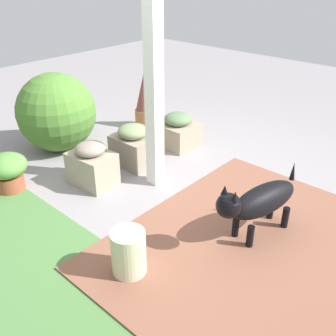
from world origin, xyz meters
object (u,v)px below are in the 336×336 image
at_px(stone_planter_near, 134,146).
at_px(stone_planter_mid, 92,165).
at_px(stone_planter_nearest, 178,131).
at_px(dog, 259,201).
at_px(ceramic_urn, 129,253).
at_px(round_shrub, 56,112).
at_px(terracotta_pot_spiky, 144,102).
at_px(porch_pillar, 154,77).
at_px(terracotta_pot_broad, 7,170).

xyz_separation_m(stone_planter_near, stone_planter_mid, (0.00, 0.57, -0.01)).
relative_size(stone_planter_nearest, stone_planter_near, 0.96).
distance_m(stone_planter_near, dog, 1.69).
xyz_separation_m(stone_planter_nearest, ceramic_urn, (-1.17, 1.90, -0.01)).
distance_m(round_shrub, dog, 2.63).
bearing_deg(round_shrub, terracotta_pot_spiky, -102.80).
xyz_separation_m(stone_planter_near, terracotta_pot_spiky, (0.69, -0.86, 0.13)).
height_order(porch_pillar, stone_planter_mid, porch_pillar).
distance_m(round_shrub, ceramic_urn, 2.36).
relative_size(stone_planter_near, ceramic_urn, 1.29).
height_order(porch_pillar, terracotta_pot_spiky, porch_pillar).
bearing_deg(stone_planter_nearest, terracotta_pot_broad, 73.51).
distance_m(stone_planter_mid, dog, 1.71).
relative_size(porch_pillar, terracotta_pot_spiky, 2.98).
bearing_deg(terracotta_pot_broad, stone_planter_nearest, -106.49).
relative_size(terracotta_pot_broad, dog, 0.46).
bearing_deg(terracotta_pot_broad, stone_planter_near, -113.45).
xyz_separation_m(porch_pillar, stone_planter_nearest, (0.41, -0.83, -0.91)).
bearing_deg(ceramic_urn, porch_pillar, -54.68).
distance_m(terracotta_pot_broad, ceramic_urn, 1.73).
distance_m(stone_planter_mid, terracotta_pot_spiky, 1.60).
distance_m(porch_pillar, stone_planter_near, 0.99).
distance_m(stone_planter_nearest, terracotta_pot_broad, 1.98).
height_order(stone_planter_nearest, round_shrub, round_shrub).
bearing_deg(terracotta_pot_spiky, terracotta_pot_broad, 94.82).
height_order(stone_planter_mid, dog, dog).
bearing_deg(stone_planter_nearest, stone_planter_near, 86.59).
xyz_separation_m(porch_pillar, terracotta_pot_spiky, (1.15, -0.99, -0.75)).
bearing_deg(stone_planter_nearest, round_shrub, 45.16).
xyz_separation_m(stone_planter_near, dog, (-1.67, 0.21, 0.12)).
bearing_deg(stone_planter_near, stone_planter_mid, 89.94).
height_order(stone_planter_mid, ceramic_urn, stone_planter_mid).
relative_size(porch_pillar, ceramic_urn, 6.03).
bearing_deg(stone_planter_mid, dog, -167.64).
relative_size(stone_planter_mid, dog, 0.55).
height_order(stone_planter_mid, terracotta_pot_spiky, terracotta_pot_spiky).
distance_m(terracotta_pot_spiky, dog, 2.59).
height_order(stone_planter_near, stone_planter_mid, stone_planter_near).
bearing_deg(stone_planter_nearest, dog, 150.94).
height_order(stone_planter_nearest, ceramic_urn, stone_planter_nearest).
relative_size(porch_pillar, round_shrub, 2.40).
distance_m(stone_planter_mid, terracotta_pot_broad, 0.81).
bearing_deg(porch_pillar, stone_planter_mid, 44.38).
height_order(porch_pillar, round_shrub, porch_pillar).
bearing_deg(ceramic_urn, terracotta_pot_broad, -0.00).
bearing_deg(terracotta_pot_broad, dog, -155.62).
xyz_separation_m(terracotta_pot_broad, dog, (-2.19, -0.99, 0.12)).
relative_size(porch_pillar, stone_planter_near, 4.68).
height_order(porch_pillar, dog, porch_pillar).
distance_m(stone_planter_nearest, dog, 1.87).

